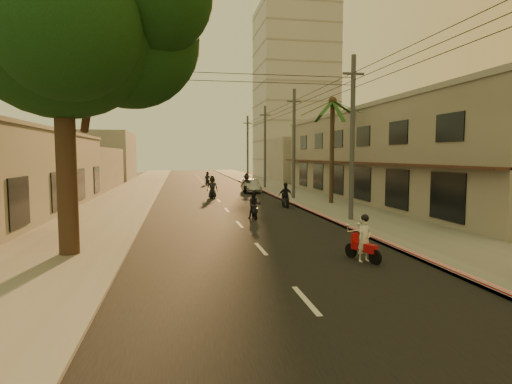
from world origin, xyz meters
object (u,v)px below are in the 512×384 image
scooter_mid_a (254,205)px  parked_car (251,186)px  scooter_far_a (212,188)px  scooter_red (364,240)px  scooter_mid_b (285,196)px  palm_tree (333,107)px  scooter_far_c (207,179)px  broadleaf_tree (74,16)px  scooter_far_b (247,184)px

scooter_mid_a → parked_car: scooter_mid_a is taller
scooter_mid_a → scooter_far_a: size_ratio=0.87×
scooter_red → scooter_mid_b: size_ratio=0.92×
palm_tree → scooter_far_c: size_ratio=4.96×
scooter_mid_a → scooter_mid_b: scooter_mid_b is taller
scooter_far_a → scooter_mid_b: bearing=-52.7°
palm_tree → parked_car: 13.36m
palm_tree → broadleaf_tree: bearing=-136.5°
palm_tree → scooter_red: 18.39m
broadleaf_tree → scooter_far_c: broadleaf_tree is taller
broadleaf_tree → parked_car: size_ratio=3.04×
palm_tree → scooter_mid_b: bearing=-162.4°
broadleaf_tree → scooter_mid_b: bearing=49.5°
scooter_far_a → scooter_far_c: scooter_far_a is taller
broadleaf_tree → scooter_far_c: size_ratio=7.32×
scooter_mid_a → scooter_red: bearing=-76.6°
scooter_red → scooter_far_b: size_ratio=0.85×
scooter_mid_a → scooter_far_b: 16.43m
scooter_mid_b → scooter_red: bearing=-93.2°
scooter_mid_b → scooter_far_a: bearing=123.2°
scooter_mid_b → scooter_mid_a: bearing=-121.5°
parked_car → scooter_red: bearing=-92.2°
scooter_far_c → palm_tree: bearing=-80.7°
scooter_mid_a → scooter_far_c: scooter_mid_a is taller
scooter_mid_a → scooter_far_a: bearing=100.0°
parked_car → scooter_far_b: bearing=-132.0°
broadleaf_tree → scooter_mid_a: size_ratio=7.06×
scooter_red → parked_car: 27.43m
scooter_mid_b → scooter_far_b: (-0.95, 11.49, 0.11)m
scooter_far_a → scooter_far_c: (0.72, 17.43, -0.14)m
scooter_red → scooter_far_c: 40.05m
scooter_mid_b → scooter_far_c: 24.93m
scooter_far_b → scooter_far_c: bearing=124.0°
palm_tree → parked_car: bearing=111.2°
scooter_far_b → scooter_far_c: scooter_far_b is taller
scooter_far_c → broadleaf_tree: bearing=-109.3°
scooter_red → scooter_far_c: bearing=73.9°
scooter_red → scooter_far_b: (0.14, 26.81, 0.15)m
scooter_far_c → scooter_red: bearing=-94.8°
palm_tree → scooter_far_c: palm_tree is taller
palm_tree → scooter_far_b: bearing=114.8°
scooter_mid_a → broadleaf_tree: bearing=-131.8°
scooter_red → scooter_far_a: bearing=78.7°
palm_tree → parked_car: size_ratio=2.06×
scooter_mid_a → parked_car: bearing=84.1°
scooter_far_b → parked_car: (0.53, 0.61, -0.24)m
palm_tree → scooter_far_a: palm_tree is taller
broadleaf_tree → scooter_far_a: bearing=72.5°
palm_tree → scooter_far_b: (-4.75, 10.28, -6.26)m
broadleaf_tree → scooter_far_c: 38.71m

